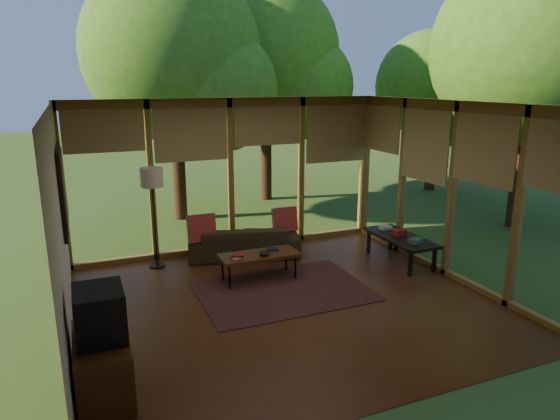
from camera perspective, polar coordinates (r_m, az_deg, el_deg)
name	(u,v)px	position (r m, az deg, el deg)	size (l,w,h in m)	color
floor	(286,302)	(7.03, 0.75, -10.50)	(5.50, 5.50, 0.00)	#5B2F18
ceiling	(287,104)	(6.37, 0.83, 12.05)	(5.50, 5.50, 0.00)	white
wall_left	(60,232)	(6.07, -23.80, -2.29)	(0.04, 5.00, 2.70)	silver
wall_front	(401,274)	(4.50, 13.64, -7.10)	(5.50, 0.04, 2.70)	silver
window_wall_back	(231,176)	(8.87, -5.67, 3.91)	(5.50, 0.12, 2.70)	olive
window_wall_right	(452,191)	(8.05, 19.07, 2.08)	(0.12, 5.00, 2.70)	olive
exterior_lawn	(408,171)	(17.65, 14.44, 4.37)	(40.00, 40.00, 0.00)	#365720
tree_nw	(172,53)	(11.04, -12.21, 17.18)	(3.70, 3.70, 5.40)	#3B2015
tree_ne	(264,54)	(12.75, -1.83, 17.39)	(3.66, 3.66, 5.45)	#3B2015
tree_se	(529,49)	(11.19, 26.56, 16.15)	(3.76, 3.76, 5.46)	#3B2015
tree_far	(431,87)	(14.32, 16.85, 13.34)	(2.94, 2.94, 4.30)	#3B2015
rug	(283,290)	(7.38, 0.38, -9.18)	(2.44, 1.73, 0.01)	maroon
sofa	(244,241)	(8.69, -4.14, -3.59)	(1.89, 0.74, 0.55)	#342A1A
pillow_left	(202,229)	(8.35, -8.96, -2.11)	(0.46, 0.15, 0.46)	maroon
pillow_right	(285,220)	(8.81, 0.55, -1.14)	(0.43, 0.14, 0.43)	maroon
ct_book_lower	(238,257)	(7.47, -4.81, -5.37)	(0.19, 0.14, 0.03)	beige
ct_book_upper	(238,255)	(7.46, -4.82, -5.14)	(0.20, 0.15, 0.03)	maroon
ct_book_side	(272,249)	(7.77, -0.89, -4.51)	(0.18, 0.14, 0.03)	black
ct_bowl	(264,253)	(7.54, -1.79, -4.96)	(0.16, 0.16, 0.07)	black
media_cabinet	(103,366)	(5.35, -19.60, -16.44)	(0.50, 1.00, 0.60)	#592F18
television	(100,314)	(5.10, -19.90, -11.09)	(0.45, 0.55, 0.50)	black
console_book_a	(416,241)	(8.29, 15.26, -3.42)	(0.22, 0.16, 0.08)	#355D50
console_book_b	(399,233)	(8.62, 13.45, -2.53)	(0.21, 0.16, 0.10)	maroon
console_book_c	(385,227)	(8.94, 11.94, -1.97)	(0.20, 0.15, 0.06)	beige
floor_lamp	(152,183)	(8.16, -14.43, 2.99)	(0.36, 0.36, 1.65)	black
coffee_table	(259,256)	(7.63, -2.41, -5.27)	(1.20, 0.50, 0.43)	#592F18
side_console	(400,239)	(8.61, 13.60, -3.21)	(0.60, 1.40, 0.46)	black
wall_painting	(63,189)	(7.38, -23.59, 2.17)	(0.06, 1.35, 1.15)	black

